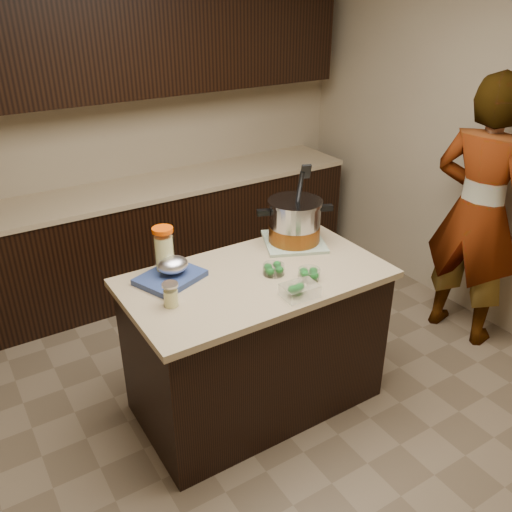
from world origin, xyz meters
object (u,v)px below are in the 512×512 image
at_px(stock_pot, 295,224).
at_px(person, 478,214).
at_px(island, 256,341).
at_px(lemonade_pitcher, 164,253).

xyz_separation_m(stock_pot, person, (1.28, -0.36, -0.09)).
distance_m(island, person, 1.77).
bearing_deg(island, person, -4.70).
distance_m(island, lemonade_pitcher, 0.76).
bearing_deg(lemonade_pitcher, stock_pot, -3.93).
bearing_deg(person, island, 74.03).
distance_m(stock_pot, person, 1.33).
xyz_separation_m(island, stock_pot, (0.42, 0.22, 0.58)).
bearing_deg(stock_pot, island, -130.94).
height_order(island, stock_pot, stock_pot).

